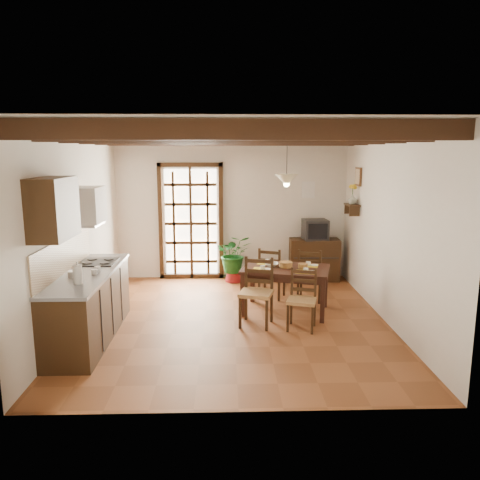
{
  "coord_description": "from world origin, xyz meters",
  "views": [
    {
      "loc": [
        -0.11,
        -6.64,
        2.48
      ],
      "look_at": [
        0.1,
        0.4,
        1.15
      ],
      "focal_mm": 35.0,
      "sensor_mm": 36.0,
      "label": 1
    }
  ],
  "objects_px": {
    "chair_near_right": "(302,311)",
    "chair_far_right": "(310,284)",
    "chair_near_left": "(256,305)",
    "chair_far_left": "(272,282)",
    "potted_plant": "(234,253)",
    "sideboard": "(314,260)",
    "crt_tv": "(315,230)",
    "pendant_lamp": "(287,179)",
    "dining_table": "(286,273)",
    "kitchen_counter": "(89,304)"
  },
  "relations": [
    {
      "from": "chair_far_right",
      "to": "crt_tv",
      "type": "bearing_deg",
      "value": -85.77
    },
    {
      "from": "chair_far_left",
      "to": "crt_tv",
      "type": "height_order",
      "value": "crt_tv"
    },
    {
      "from": "chair_far_left",
      "to": "chair_far_right",
      "type": "bearing_deg",
      "value": -172.97
    },
    {
      "from": "crt_tv",
      "to": "potted_plant",
      "type": "height_order",
      "value": "potted_plant"
    },
    {
      "from": "kitchen_counter",
      "to": "dining_table",
      "type": "height_order",
      "value": "kitchen_counter"
    },
    {
      "from": "chair_near_left",
      "to": "kitchen_counter",
      "type": "bearing_deg",
      "value": -153.57
    },
    {
      "from": "kitchen_counter",
      "to": "sideboard",
      "type": "xyz_separation_m",
      "value": [
        3.56,
        2.83,
        -0.07
      ]
    },
    {
      "from": "sideboard",
      "to": "crt_tv",
      "type": "height_order",
      "value": "crt_tv"
    },
    {
      "from": "chair_near_left",
      "to": "chair_far_right",
      "type": "relative_size",
      "value": 1.08
    },
    {
      "from": "chair_near_right",
      "to": "chair_far_left",
      "type": "xyz_separation_m",
      "value": [
        -0.29,
        1.47,
        0.01
      ]
    },
    {
      "from": "chair_far_left",
      "to": "chair_far_right",
      "type": "relative_size",
      "value": 0.98
    },
    {
      "from": "dining_table",
      "to": "potted_plant",
      "type": "height_order",
      "value": "potted_plant"
    },
    {
      "from": "pendant_lamp",
      "to": "dining_table",
      "type": "bearing_deg",
      "value": -90.0
    },
    {
      "from": "potted_plant",
      "to": "pendant_lamp",
      "type": "height_order",
      "value": "pendant_lamp"
    },
    {
      "from": "sideboard",
      "to": "crt_tv",
      "type": "distance_m",
      "value": 0.6
    },
    {
      "from": "kitchen_counter",
      "to": "chair_near_left",
      "type": "xyz_separation_m",
      "value": [
        2.28,
        0.42,
        -0.17
      ]
    },
    {
      "from": "chair_near_left",
      "to": "sideboard",
      "type": "distance_m",
      "value": 2.73
    },
    {
      "from": "potted_plant",
      "to": "pendant_lamp",
      "type": "xyz_separation_m",
      "value": [
        0.77,
        -1.68,
        1.51
      ]
    },
    {
      "from": "chair_near_left",
      "to": "sideboard",
      "type": "relative_size",
      "value": 1.02
    },
    {
      "from": "chair_far_right",
      "to": "potted_plant",
      "type": "distance_m",
      "value": 1.78
    },
    {
      "from": "chair_near_left",
      "to": "chair_near_right",
      "type": "bearing_deg",
      "value": 0.73
    },
    {
      "from": "sideboard",
      "to": "potted_plant",
      "type": "xyz_separation_m",
      "value": [
        -1.57,
        -0.07,
        0.16
      ]
    },
    {
      "from": "dining_table",
      "to": "chair_near_left",
      "type": "relative_size",
      "value": 1.52
    },
    {
      "from": "chair_near_left",
      "to": "pendant_lamp",
      "type": "bearing_deg",
      "value": 69.38
    },
    {
      "from": "pendant_lamp",
      "to": "crt_tv",
      "type": "bearing_deg",
      "value": 65.36
    },
    {
      "from": "sideboard",
      "to": "potted_plant",
      "type": "height_order",
      "value": "potted_plant"
    },
    {
      "from": "chair_near_left",
      "to": "potted_plant",
      "type": "height_order",
      "value": "potted_plant"
    },
    {
      "from": "dining_table",
      "to": "chair_far_right",
      "type": "bearing_deg",
      "value": 63.97
    },
    {
      "from": "chair_near_right",
      "to": "potted_plant",
      "type": "xyz_separation_m",
      "value": [
        -0.92,
        2.51,
        0.3
      ]
    },
    {
      "from": "chair_near_right",
      "to": "chair_far_left",
      "type": "distance_m",
      "value": 1.49
    },
    {
      "from": "kitchen_counter",
      "to": "chair_far_left",
      "type": "bearing_deg",
      "value": 33.16
    },
    {
      "from": "chair_far_left",
      "to": "kitchen_counter",
      "type": "bearing_deg",
      "value": 55.32
    },
    {
      "from": "pendant_lamp",
      "to": "potted_plant",
      "type": "bearing_deg",
      "value": 114.77
    },
    {
      "from": "chair_far_right",
      "to": "pendant_lamp",
      "type": "height_order",
      "value": "pendant_lamp"
    },
    {
      "from": "chair_near_left",
      "to": "potted_plant",
      "type": "relative_size",
      "value": 0.51
    },
    {
      "from": "chair_far_left",
      "to": "potted_plant",
      "type": "distance_m",
      "value": 1.26
    },
    {
      "from": "chair_near_right",
      "to": "chair_far_right",
      "type": "relative_size",
      "value": 0.95
    },
    {
      "from": "chair_near_right",
      "to": "pendant_lamp",
      "type": "bearing_deg",
      "value": 116.07
    },
    {
      "from": "dining_table",
      "to": "chair_near_left",
      "type": "distance_m",
      "value": 0.81
    },
    {
      "from": "chair_near_left",
      "to": "chair_far_left",
      "type": "height_order",
      "value": "chair_near_left"
    },
    {
      "from": "kitchen_counter",
      "to": "pendant_lamp",
      "type": "distance_m",
      "value": 3.38
    },
    {
      "from": "dining_table",
      "to": "sideboard",
      "type": "xyz_separation_m",
      "value": [
        0.8,
        1.85,
        -0.22
      ]
    },
    {
      "from": "kitchen_counter",
      "to": "chair_far_left",
      "type": "xyz_separation_m",
      "value": [
        2.62,
        1.71,
        -0.2
      ]
    },
    {
      "from": "chair_near_right",
      "to": "sideboard",
      "type": "distance_m",
      "value": 2.66
    },
    {
      "from": "crt_tv",
      "to": "chair_near_left",
      "type": "bearing_deg",
      "value": -122.11
    },
    {
      "from": "kitchen_counter",
      "to": "potted_plant",
      "type": "distance_m",
      "value": 3.4
    },
    {
      "from": "kitchen_counter",
      "to": "dining_table",
      "type": "distance_m",
      "value": 2.94
    },
    {
      "from": "crt_tv",
      "to": "sideboard",
      "type": "bearing_deg",
      "value": 86.13
    },
    {
      "from": "chair_far_right",
      "to": "chair_near_left",
      "type": "bearing_deg",
      "value": 66.56
    },
    {
      "from": "chair_near_left",
      "to": "potted_plant",
      "type": "distance_m",
      "value": 2.37
    }
  ]
}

